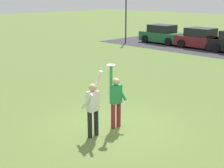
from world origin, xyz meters
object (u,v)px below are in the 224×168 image
parked_car_maroon (201,39)px  person_catcher (116,98)px  frisbee_disc (111,65)px  parked_car_green (163,35)px  person_defender (93,106)px  lamppost_by_lot (126,13)px

parked_car_maroon → person_catcher: bearing=-66.8°
frisbee_disc → parked_car_green: (-10.44, 16.84, -1.37)m
parked_car_green → frisbee_disc: bearing=-56.7°
person_catcher → parked_car_green: 19.63m
person_defender → lamppost_by_lot: (-12.93, 15.55, 1.60)m
person_catcher → frisbee_disc: frisbee_disc is taller
parked_car_maroon → lamppost_by_lot: bearing=-161.9°
frisbee_disc → lamppost_by_lot: lamppost_by_lot is taller
lamppost_by_lot → frisbee_disc: bearing=-48.8°
person_defender → parked_car_maroon: (-6.57, 17.45, -0.25)m
person_catcher → parked_car_maroon: bearing=-158.9°
person_defender → lamppost_by_lot: 20.29m
person_defender → parked_car_green: bearing=30.0°
person_defender → frisbee_disc: 1.36m
parked_car_maroon → frisbee_disc: bearing=-67.0°
parked_car_green → lamppost_by_lot: lamppost_by_lot is taller
frisbee_disc → parked_car_maroon: frisbee_disc is taller
lamppost_by_lot → person_defender: bearing=-50.2°
person_catcher → parked_car_green: (-10.44, 16.62, -0.25)m
frisbee_disc → lamppost_by_lot: 19.63m
parked_car_green → parked_car_maroon: size_ratio=1.00×
parked_car_green → person_catcher: bearing=-56.4°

